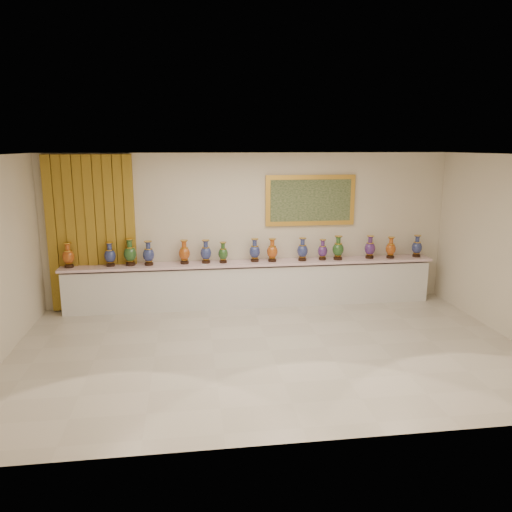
{
  "coord_description": "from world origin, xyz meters",
  "views": [
    {
      "loc": [
        -1.21,
        -7.2,
        3.13
      ],
      "look_at": [
        0.01,
        1.7,
        1.14
      ],
      "focal_mm": 35.0,
      "sensor_mm": 36.0,
      "label": 1
    }
  ],
  "objects_px": {
    "counter": "(252,284)",
    "vase_2": "(130,253)",
    "vase_0": "(68,256)",
    "vase_1": "(110,255)"
  },
  "relations": [
    {
      "from": "counter",
      "to": "vase_2",
      "type": "distance_m",
      "value": 2.43
    },
    {
      "from": "counter",
      "to": "vase_0",
      "type": "relative_size",
      "value": 15.42
    },
    {
      "from": "vase_1",
      "to": "vase_2",
      "type": "height_order",
      "value": "vase_2"
    },
    {
      "from": "counter",
      "to": "vase_2",
      "type": "bearing_deg",
      "value": 179.68
    },
    {
      "from": "counter",
      "to": "vase_1",
      "type": "bearing_deg",
      "value": -179.97
    },
    {
      "from": "counter",
      "to": "vase_1",
      "type": "xyz_separation_m",
      "value": [
        -2.7,
        -0.0,
        0.67
      ]
    },
    {
      "from": "counter",
      "to": "vase_0",
      "type": "xyz_separation_m",
      "value": [
        -3.45,
        -0.01,
        0.68
      ]
    },
    {
      "from": "vase_0",
      "to": "counter",
      "type": "bearing_deg",
      "value": 0.1
    },
    {
      "from": "counter",
      "to": "vase_1",
      "type": "relative_size",
      "value": 15.86
    },
    {
      "from": "vase_0",
      "to": "vase_2",
      "type": "height_order",
      "value": "vase_2"
    }
  ]
}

